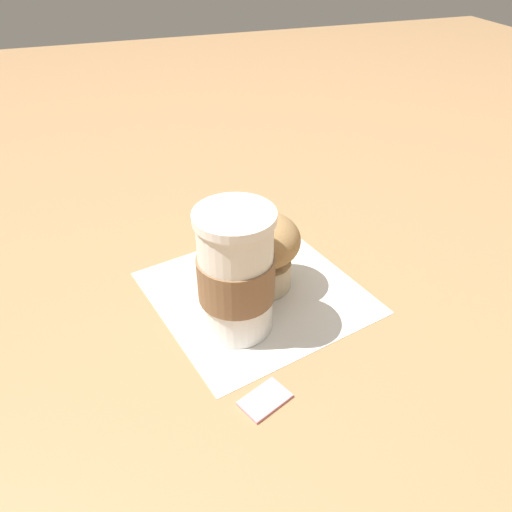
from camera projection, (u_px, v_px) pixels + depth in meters
The scene contains 6 objects.
ground_plane at pixel (256, 293), 0.64m from camera, with size 3.00×3.00×0.00m, color #A87C51.
paper_napkin at pixel (256, 292), 0.64m from camera, with size 0.25×0.25×0.00m, color white.
coffee_cup at pixel (236, 274), 0.55m from camera, with size 0.09×0.09×0.15m.
muffin at pixel (265, 249), 0.62m from camera, with size 0.09×0.09×0.10m.
banana at pixel (251, 235), 0.72m from camera, with size 0.16×0.10×0.03m.
sugar_packet at pixel (265, 399), 0.50m from camera, with size 0.05×0.03×0.01m, color pink.
Camera 1 is at (-0.47, 0.16, 0.41)m, focal length 35.00 mm.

